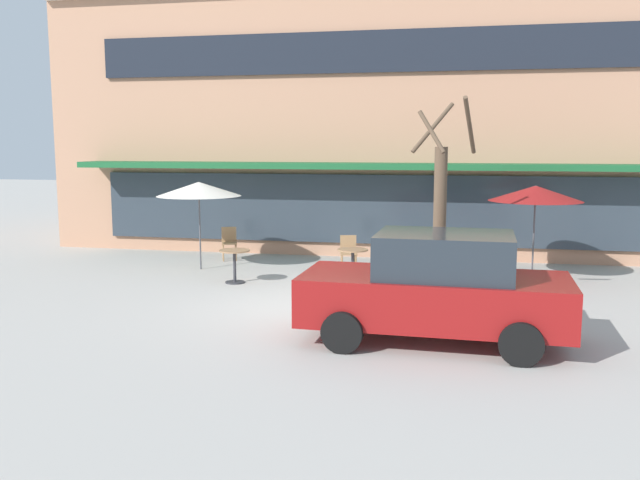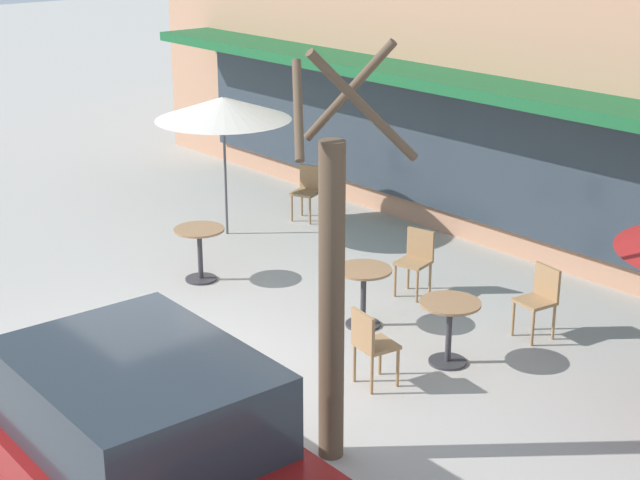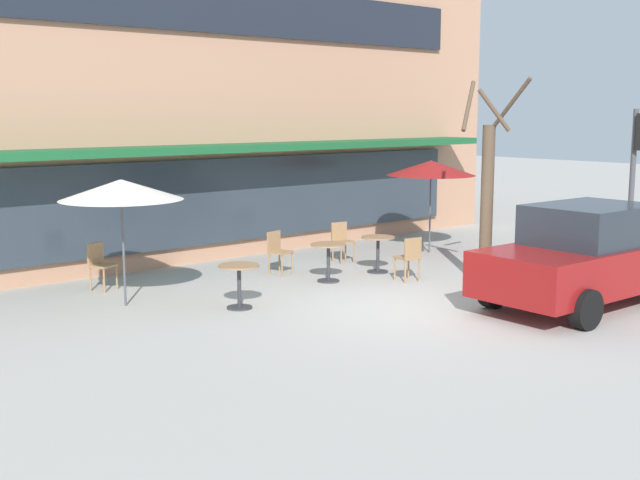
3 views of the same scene
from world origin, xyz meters
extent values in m
plane|color=#ADA8A0|center=(0.00, 0.00, 0.00)|extent=(80.00, 80.00, 0.00)
cube|color=#19592D|center=(0.00, 5.45, 2.55)|extent=(15.72, 1.10, 0.16)
cube|color=#2D3842|center=(0.00, 5.94, 1.35)|extent=(14.80, 0.10, 1.90)
cylinder|color=#333338|center=(1.81, 2.60, 0.01)|extent=(0.44, 0.44, 0.03)
cylinder|color=#333338|center=(1.81, 2.60, 0.38)|extent=(0.07, 0.07, 0.70)
cylinder|color=#99704C|center=(1.81, 2.60, 0.74)|extent=(0.70, 0.70, 0.03)
cylinder|color=#333338|center=(-2.20, 1.90, 0.01)|extent=(0.44, 0.44, 0.03)
cylinder|color=#333338|center=(-2.20, 1.90, 0.38)|extent=(0.07, 0.07, 0.70)
cylinder|color=#99704C|center=(-2.20, 1.90, 0.74)|extent=(0.70, 0.70, 0.03)
cylinder|color=#333338|center=(0.41, 2.57, 0.01)|extent=(0.44, 0.44, 0.03)
cylinder|color=#333338|center=(0.41, 2.57, 0.38)|extent=(0.07, 0.07, 0.70)
cylinder|color=#99704C|center=(0.41, 2.57, 0.74)|extent=(0.70, 0.70, 0.03)
cylinder|color=#4C4C51|center=(-3.60, 3.34, 1.10)|extent=(0.04, 0.04, 2.20)
cone|color=silver|center=(-3.60, 3.34, 2.03)|extent=(2.10, 2.10, 0.35)
cylinder|color=#9E754C|center=(1.50, 1.81, 0.23)|extent=(0.04, 0.04, 0.45)
cylinder|color=#9E754C|center=(1.84, 1.75, 0.23)|extent=(0.04, 0.04, 0.45)
cylinder|color=#9E754C|center=(1.45, 1.47, 0.23)|extent=(0.04, 0.04, 0.45)
cylinder|color=#9E754C|center=(1.78, 1.41, 0.23)|extent=(0.04, 0.04, 0.45)
cube|color=#9E754C|center=(1.64, 1.61, 0.47)|extent=(0.46, 0.46, 0.04)
cube|color=#9E754C|center=(1.61, 1.43, 0.69)|extent=(0.40, 0.10, 0.40)
cylinder|color=#9E754C|center=(-3.10, 4.65, 0.23)|extent=(0.04, 0.04, 0.45)
cylinder|color=#9E754C|center=(-3.42, 4.53, 0.23)|extent=(0.04, 0.04, 0.45)
cylinder|color=#9E754C|center=(-3.23, 4.97, 0.23)|extent=(0.04, 0.04, 0.45)
cylinder|color=#9E754C|center=(-3.55, 4.85, 0.23)|extent=(0.04, 0.04, 0.45)
cube|color=#9E754C|center=(-3.32, 4.75, 0.47)|extent=(0.52, 0.52, 0.04)
cube|color=#9E754C|center=(-3.39, 4.92, 0.69)|extent=(0.39, 0.18, 0.40)
cylinder|color=#9E754C|center=(2.15, 3.70, 0.23)|extent=(0.04, 0.04, 0.45)
cylinder|color=#9E754C|center=(1.81, 3.75, 0.23)|extent=(0.04, 0.04, 0.45)
cylinder|color=#9E754C|center=(2.20, 4.04, 0.23)|extent=(0.04, 0.04, 0.45)
cylinder|color=#9E754C|center=(1.87, 4.09, 0.23)|extent=(0.04, 0.04, 0.45)
cube|color=#9E754C|center=(2.01, 3.89, 0.47)|extent=(0.46, 0.46, 0.04)
cube|color=#9E754C|center=(2.03, 4.07, 0.69)|extent=(0.40, 0.10, 0.40)
cylinder|color=#9E754C|center=(0.33, 3.62, 0.23)|extent=(0.04, 0.04, 0.45)
cylinder|color=#9E754C|center=(-0.01, 3.54, 0.23)|extent=(0.04, 0.04, 0.45)
cylinder|color=#9E754C|center=(0.24, 3.95, 0.23)|extent=(0.04, 0.04, 0.45)
cylinder|color=#9E754C|center=(-0.09, 3.87, 0.23)|extent=(0.04, 0.04, 0.45)
cube|color=#9E754C|center=(0.12, 3.74, 0.47)|extent=(0.48, 0.48, 0.04)
cube|color=#9E754C|center=(0.08, 3.92, 0.69)|extent=(0.40, 0.13, 0.40)
cube|color=maroon|center=(2.41, -1.83, 0.70)|extent=(4.25, 1.93, 0.76)
cube|color=#232B33|center=(2.56, -1.83, 1.42)|extent=(2.15, 1.66, 0.68)
cylinder|color=black|center=(1.14, -0.89, 0.32)|extent=(0.65, 0.24, 0.64)
cylinder|color=brown|center=(2.41, 0.29, 1.54)|extent=(0.24, 0.24, 3.09)
cylinder|color=brown|center=(2.90, 0.19, 3.47)|extent=(0.28, 1.06, 1.01)
cylinder|color=brown|center=(2.22, 0.64, 3.44)|extent=(0.80, 0.47, 0.96)
cylinder|color=brown|center=(2.23, 0.05, 3.36)|extent=(0.56, 0.45, 0.79)
camera|label=1|loc=(2.78, -12.49, 3.16)|focal=38.00mm
camera|label=2|loc=(8.57, -5.13, 5.05)|focal=55.00mm
camera|label=3|loc=(-9.85, -9.15, 3.32)|focal=45.00mm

